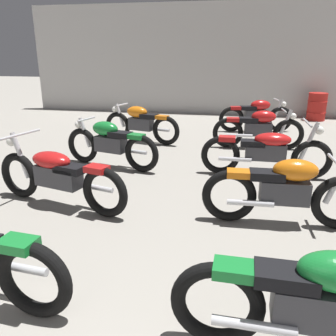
# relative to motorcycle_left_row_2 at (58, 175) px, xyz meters

# --- Properties ---
(back_wall) EXTENTS (12.80, 0.24, 3.60)m
(back_wall) POSITION_rel_motorcycle_left_row_2_xyz_m (1.46, 8.17, 1.35)
(back_wall) COLOR #BCBAB7
(back_wall) RESTS_ON ground
(motorcycle_left_row_2) EXTENTS (2.13, 0.81, 0.97)m
(motorcycle_left_row_2) POSITION_rel_motorcycle_left_row_2_xyz_m (0.00, 0.00, 0.00)
(motorcycle_left_row_2) COLOR black
(motorcycle_left_row_2) RESTS_ON ground
(motorcycle_left_row_3) EXTENTS (1.94, 0.66, 0.88)m
(motorcycle_left_row_3) POSITION_rel_motorcycle_left_row_2_xyz_m (0.08, 1.80, 0.01)
(motorcycle_left_row_3) COLOR black
(motorcycle_left_row_3) RESTS_ON ground
(motorcycle_left_row_4) EXTENTS (1.94, 0.65, 0.88)m
(motorcycle_left_row_4) POSITION_rel_motorcycle_left_row_2_xyz_m (0.12, 3.74, 0.01)
(motorcycle_left_row_4) COLOR black
(motorcycle_left_row_4) RESTS_ON ground
(motorcycle_right_row_1) EXTENTS (1.97, 0.48, 0.88)m
(motorcycle_right_row_1) POSITION_rel_motorcycle_left_row_2_xyz_m (2.93, -2.01, 0.01)
(motorcycle_right_row_1) COLOR black
(motorcycle_right_row_1) RESTS_ON ground
(motorcycle_right_row_2) EXTENTS (1.97, 0.48, 0.88)m
(motorcycle_right_row_2) POSITION_rel_motorcycle_left_row_2_xyz_m (2.95, 0.02, 0.01)
(motorcycle_right_row_2) COLOR black
(motorcycle_right_row_2) RESTS_ON ground
(motorcycle_right_row_3) EXTENTS (2.17, 0.68, 0.97)m
(motorcycle_right_row_3) POSITION_rel_motorcycle_left_row_2_xyz_m (2.85, 1.80, 0.00)
(motorcycle_right_row_3) COLOR black
(motorcycle_right_row_3) RESTS_ON ground
(motorcycle_right_row_4) EXTENTS (1.97, 0.49, 0.88)m
(motorcycle_right_row_4) POSITION_rel_motorcycle_left_row_2_xyz_m (2.81, 3.67, 0.01)
(motorcycle_right_row_4) COLOR black
(motorcycle_right_row_4) RESTS_ON ground
(motorcycle_right_row_5) EXTENTS (1.95, 0.63, 0.88)m
(motorcycle_right_row_5) POSITION_rel_motorcycle_left_row_2_xyz_m (2.84, 5.45, 0.01)
(motorcycle_right_row_5) COLOR black
(motorcycle_right_row_5) RESTS_ON ground
(oil_drum) EXTENTS (0.59, 0.59, 0.85)m
(oil_drum) POSITION_rel_motorcycle_left_row_2_xyz_m (4.78, 7.55, -0.03)
(oil_drum) COLOR red
(oil_drum) RESTS_ON ground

